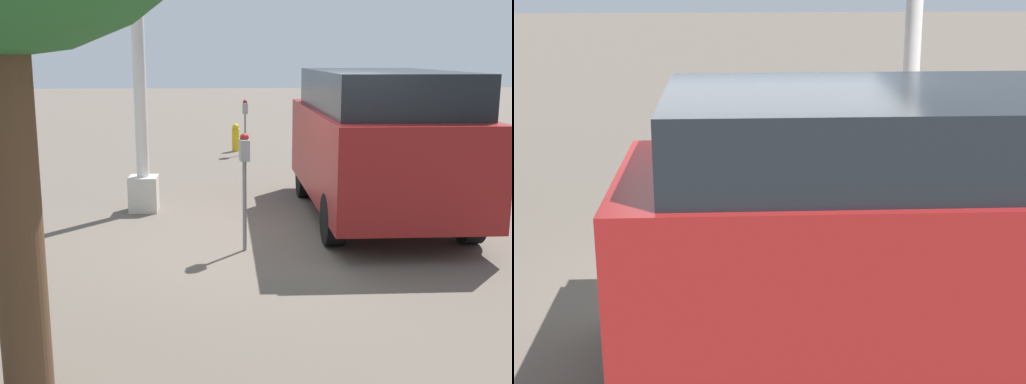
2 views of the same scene
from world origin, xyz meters
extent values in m
plane|color=#60564C|center=(0.00, 0.00, 0.00)|extent=(80.00, 80.00, 0.00)
cylinder|color=gray|center=(-0.31, 0.67, 0.57)|extent=(0.05, 0.05, 1.14)
cube|color=gray|center=(-0.31, 0.67, 1.27)|extent=(0.21, 0.13, 0.26)
sphere|color=maroon|center=(-0.31, 0.67, 1.43)|extent=(0.11, 0.11, 0.11)
cube|color=beige|center=(1.88, 2.18, 0.28)|extent=(0.44, 0.44, 0.55)
cube|color=maroon|center=(1.31, -1.37, 0.98)|extent=(4.67, 2.04, 1.28)
cube|color=black|center=(1.20, -1.37, 1.91)|extent=(3.74, 1.88, 0.57)
cylinder|color=black|center=(-0.13, -0.47, 0.34)|extent=(0.68, 0.25, 0.68)
camera|label=1|loc=(-8.04, 0.95, 2.41)|focal=45.00mm
camera|label=2|loc=(-0.22, -6.75, 3.08)|focal=55.00mm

